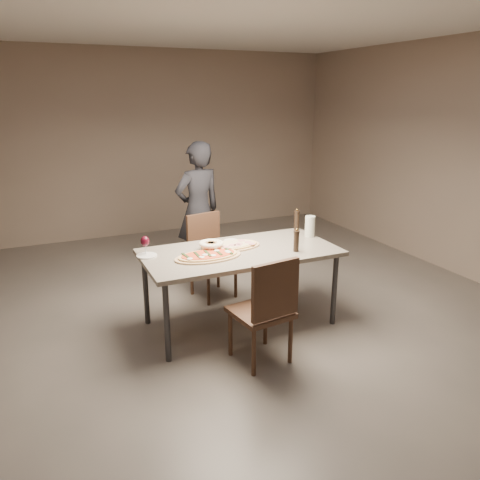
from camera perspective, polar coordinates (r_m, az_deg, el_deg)
name	(u,v)px	position (r m, az deg, el deg)	size (l,w,h in m)	color
room	(240,181)	(4.18, 0.00, 7.22)	(7.00, 7.00, 7.00)	#635C55
dining_table	(240,256)	(4.36, 0.00, -1.97)	(1.80, 0.90, 0.75)	gray
zucchini_pizza	(208,256)	(4.15, -3.89, -1.93)	(0.61, 0.34, 0.05)	tan
ham_pizza	(232,246)	(4.42, -1.02, -0.70)	(0.57, 0.31, 0.04)	tan
bread_basket	(211,245)	(4.33, -3.53, -0.63)	(0.23, 0.23, 0.08)	beige
oil_dish	(231,241)	(4.58, -1.11, -0.14)	(0.14, 0.14, 0.02)	white
pepper_mill_left	(297,220)	(5.00, 6.93, 2.44)	(0.06, 0.06, 0.23)	black
pepper_mill_right	(296,241)	(4.31, 6.88, -0.08)	(0.06, 0.06, 0.22)	black
carafe	(310,226)	(4.79, 8.52, 1.66)	(0.10, 0.10, 0.21)	silver
wine_glass	(145,242)	(4.26, -11.51, -0.23)	(0.08, 0.08, 0.18)	silver
side_plate	(147,256)	(4.26, -11.30, -1.88)	(0.18, 0.18, 0.01)	white
chair_near	(267,306)	(3.77, 3.27, -8.03)	(0.49, 0.49, 0.93)	#40281B
chair_far	(209,250)	(5.11, -3.81, -1.27)	(0.50, 0.50, 0.90)	#40281B
diner	(198,210)	(5.59, -5.11, 3.61)	(0.59, 0.39, 1.63)	black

